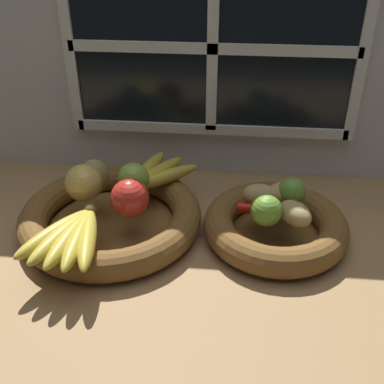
{
  "coord_description": "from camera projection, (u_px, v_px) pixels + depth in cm",
  "views": [
    {
      "loc": [
        5.16,
        -75.5,
        58.68
      ],
      "look_at": [
        -2.11,
        2.22,
        9.9
      ],
      "focal_mm": 44.12,
      "sensor_mm": 36.0,
      "label": 1
    }
  ],
  "objects": [
    {
      "name": "ground_plane",
      "position": [
        201.0,
        246.0,
        0.96
      ],
      "size": [
        140.0,
        90.0,
        3.0
      ],
      "primitive_type": "cube",
      "color": "#9E774C"
    },
    {
      "name": "back_wall",
      "position": [
        213.0,
        60.0,
        1.06
      ],
      "size": [
        140.0,
        4.6,
        55.0
      ],
      "color": "silver",
      "rests_on": "ground_plane"
    },
    {
      "name": "fruit_bowl_left",
      "position": [
        111.0,
        217.0,
        0.97
      ],
      "size": [
        37.35,
        37.35,
        5.9
      ],
      "color": "brown",
      "rests_on": "ground_plane"
    },
    {
      "name": "fruit_bowl_right",
      "position": [
        275.0,
        226.0,
        0.94
      ],
      "size": [
        28.91,
        28.91,
        5.9
      ],
      "color": "brown",
      "rests_on": "ground_plane"
    },
    {
      "name": "apple_green_back",
      "position": [
        134.0,
        178.0,
        0.98
      ],
      "size": [
        6.56,
        6.56,
        6.56
      ],
      "primitive_type": "sphere",
      "color": "#8CAD3D",
      "rests_on": "fruit_bowl_left"
    },
    {
      "name": "apple_golden_left",
      "position": [
        84.0,
        183.0,
        0.95
      ],
      "size": [
        7.64,
        7.64,
        7.64
      ],
      "primitive_type": "sphere",
      "color": "#DBB756",
      "rests_on": "fruit_bowl_left"
    },
    {
      "name": "apple_red_right",
      "position": [
        130.0,
        198.0,
        0.91
      ],
      "size": [
        7.52,
        7.52,
        7.52
      ],
      "primitive_type": "sphere",
      "color": "red",
      "rests_on": "fruit_bowl_left"
    },
    {
      "name": "pear_brown",
      "position": [
        95.0,
        177.0,
        0.98
      ],
      "size": [
        6.38,
        6.41,
        7.54
      ],
      "primitive_type": "ellipsoid",
      "rotation": [
        0.0,
        0.0,
        1.66
      ],
      "color": "olive",
      "rests_on": "fruit_bowl_left"
    },
    {
      "name": "banana_bunch_front",
      "position": [
        71.0,
        236.0,
        0.84
      ],
      "size": [
        15.5,
        19.21,
        3.22
      ],
      "color": "gold",
      "rests_on": "fruit_bowl_left"
    },
    {
      "name": "banana_bunch_back",
      "position": [
        155.0,
        174.0,
        1.03
      ],
      "size": [
        15.73,
        18.38,
        2.99
      ],
      "color": "gold",
      "rests_on": "fruit_bowl_left"
    },
    {
      "name": "potato_back",
      "position": [
        286.0,
        193.0,
        0.95
      ],
      "size": [
        8.2,
        5.95,
        4.51
      ],
      "primitive_type": "ellipsoid",
      "rotation": [
        0.0,
        0.0,
        3.22
      ],
      "color": "tan",
      "rests_on": "fruit_bowl_right"
    },
    {
      "name": "potato_oblong",
      "position": [
        260.0,
        195.0,
        0.94
      ],
      "size": [
        7.74,
        5.64,
        4.68
      ],
      "primitive_type": "ellipsoid",
      "rotation": [
        0.0,
        0.0,
        3.01
      ],
      "color": "tan",
      "rests_on": "fruit_bowl_right"
    },
    {
      "name": "potato_small",
      "position": [
        295.0,
        213.0,
        0.89
      ],
      "size": [
        8.47,
        8.85,
        4.46
      ],
      "primitive_type": "ellipsoid",
      "rotation": [
        0.0,
        0.0,
        5.39
      ],
      "color": "tan",
      "rests_on": "fruit_bowl_right"
    },
    {
      "name": "lime_near",
      "position": [
        266.0,
        210.0,
        0.88
      ],
      "size": [
        6.11,
        6.11,
        6.11
      ],
      "primitive_type": "sphere",
      "color": "#6B9E33",
      "rests_on": "fruit_bowl_right"
    },
    {
      "name": "lime_far",
      "position": [
        291.0,
        192.0,
        0.94
      ],
      "size": [
        5.88,
        5.88,
        5.88
      ],
      "primitive_type": "sphere",
      "color": "olive",
      "rests_on": "fruit_bowl_right"
    },
    {
      "name": "chili_pepper",
      "position": [
        275.0,
        211.0,
        0.92
      ],
      "size": [
        14.77,
        3.63,
        2.17
      ],
      "primitive_type": "cone",
      "rotation": [
        0.0,
        1.57,
        -0.1
      ],
      "color": "red",
      "rests_on": "fruit_bowl_right"
    }
  ]
}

